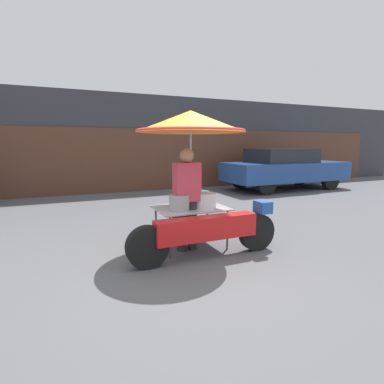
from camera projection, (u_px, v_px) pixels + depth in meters
The scene contains 6 objects.
ground_plane at pixel (193, 270), 3.85m from camera, with size 36.00×36.00×0.00m, color #56565B.
shopfront_building at pixel (104, 144), 10.74m from camera, with size 28.00×2.06×3.30m.
vendor_motorcycle_cart at pixel (193, 148), 4.45m from camera, with size 2.28×1.66×2.10m.
vendor_person at pixel (187, 195), 4.48m from camera, with size 0.38×0.22×1.55m.
parked_car at pixel (284, 168), 10.74m from camera, with size 4.52×1.77×1.46m.
potted_plant at pixel (327, 170), 12.95m from camera, with size 0.74×0.74×0.92m.
Camera 1 is at (-1.48, -3.33, 1.60)m, focal length 28.00 mm.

